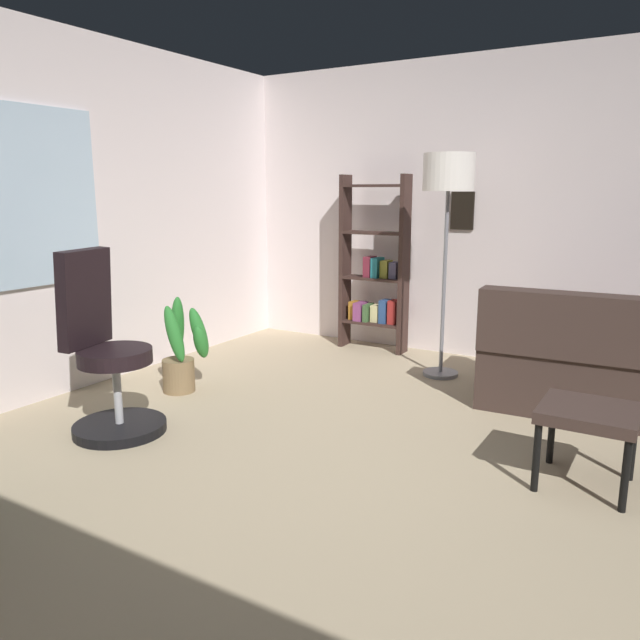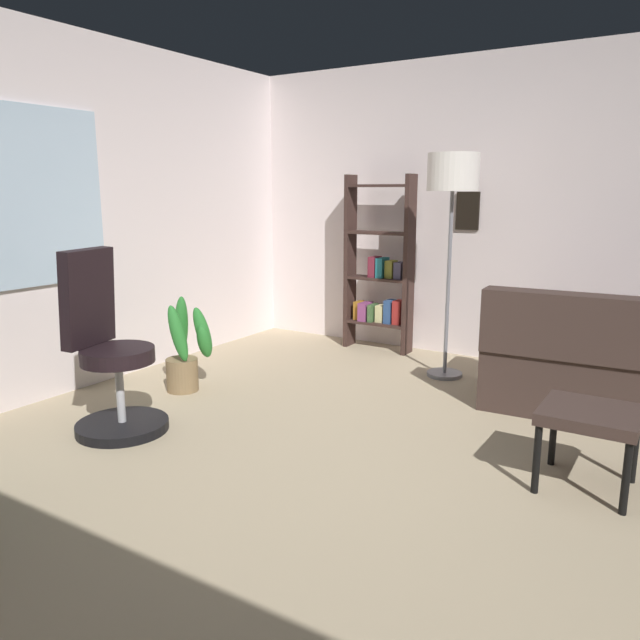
{
  "view_description": "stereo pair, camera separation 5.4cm",
  "coord_description": "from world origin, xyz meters",
  "px_view_note": "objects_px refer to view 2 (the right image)",
  "views": [
    {
      "loc": [
        -2.52,
        -1.17,
        1.46
      ],
      "look_at": [
        0.12,
        0.42,
        0.81
      ],
      "focal_mm": 34.56,
      "sensor_mm": 36.0,
      "label": 1
    },
    {
      "loc": [
        -2.5,
        -1.22,
        1.46
      ],
      "look_at": [
        0.12,
        0.42,
        0.81
      ],
      "focal_mm": 34.56,
      "sensor_mm": 36.0,
      "label": 2
    }
  ],
  "objects_px": {
    "office_chair": "(110,361)",
    "bookshelf": "(380,273)",
    "potted_plant": "(186,352)",
    "floor_lamp": "(453,186)",
    "footstool": "(590,420)"
  },
  "relations": [
    {
      "from": "floor_lamp",
      "to": "bookshelf",
      "type": "bearing_deg",
      "value": 60.0
    },
    {
      "from": "potted_plant",
      "to": "office_chair",
      "type": "bearing_deg",
      "value": -168.11
    },
    {
      "from": "footstool",
      "to": "bookshelf",
      "type": "distance_m",
      "value": 2.88
    },
    {
      "from": "footstool",
      "to": "office_chair",
      "type": "bearing_deg",
      "value": 105.74
    },
    {
      "from": "floor_lamp",
      "to": "footstool",
      "type": "bearing_deg",
      "value": -138.27
    },
    {
      "from": "office_chair",
      "to": "floor_lamp",
      "type": "height_order",
      "value": "floor_lamp"
    },
    {
      "from": "bookshelf",
      "to": "office_chair",
      "type": "bearing_deg",
      "value": 169.32
    },
    {
      "from": "office_chair",
      "to": "potted_plant",
      "type": "height_order",
      "value": "office_chair"
    },
    {
      "from": "footstool",
      "to": "floor_lamp",
      "type": "bearing_deg",
      "value": 41.73
    },
    {
      "from": "bookshelf",
      "to": "potted_plant",
      "type": "relative_size",
      "value": 2.3
    },
    {
      "from": "office_chair",
      "to": "floor_lamp",
      "type": "distance_m",
      "value": 2.76
    },
    {
      "from": "footstool",
      "to": "potted_plant",
      "type": "xyz_separation_m",
      "value": [
        0.09,
        2.79,
        -0.07
      ]
    },
    {
      "from": "footstool",
      "to": "bookshelf",
      "type": "bearing_deg",
      "value": 47.81
    },
    {
      "from": "office_chair",
      "to": "floor_lamp",
      "type": "relative_size",
      "value": 0.65
    },
    {
      "from": "office_chair",
      "to": "bookshelf",
      "type": "xyz_separation_m",
      "value": [
        2.66,
        -0.5,
        0.28
      ]
    }
  ]
}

